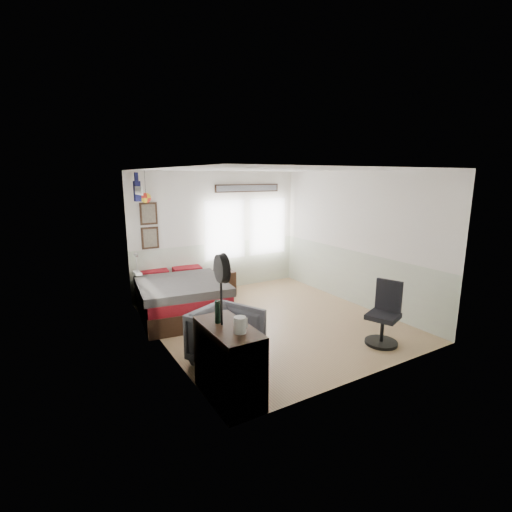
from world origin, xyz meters
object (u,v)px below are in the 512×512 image
object	(u,v)px
armchair	(226,337)
task_chair	(384,319)
dresser	(229,362)
bed	(180,296)
nightstand	(222,283)

from	to	relation	value
armchair	task_chair	bearing A→B (deg)	-41.29
dresser	task_chair	bearing A→B (deg)	1.66
bed	armchair	world-z (taller)	armchair
task_chair	dresser	bearing A→B (deg)	160.61
bed	dresser	xyz separation A→B (m)	(-0.44, -2.98, 0.12)
bed	armchair	xyz separation A→B (m)	(-0.09, -2.20, 0.05)
armchair	nightstand	distance (m)	3.13
bed	task_chair	distance (m)	3.71
armchair	dresser	bearing A→B (deg)	-139.19
armchair	bed	bearing A→B (deg)	62.41
armchair	nightstand	world-z (taller)	armchair
bed	nightstand	xyz separation A→B (m)	(1.20, 0.65, -0.07)
bed	nightstand	distance (m)	1.36
dresser	armchair	world-z (taller)	dresser
nightstand	dresser	bearing A→B (deg)	-109.90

